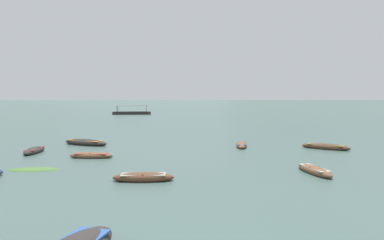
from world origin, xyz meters
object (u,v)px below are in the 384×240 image
at_px(rowboat_1, 314,170).
at_px(rowboat_10, 34,151).
at_px(rowboat_2, 326,147).
at_px(rowboat_8, 241,145).
at_px(rowboat_7, 86,142).
at_px(rowboat_4, 91,156).
at_px(rowboat_3, 143,177).
at_px(ferry_0, 132,113).

bearing_deg(rowboat_1, rowboat_10, 162.86).
distance_m(rowboat_2, rowboat_8, 6.77).
height_order(rowboat_2, rowboat_8, rowboat_2).
relative_size(rowboat_1, rowboat_7, 0.68).
bearing_deg(rowboat_4, rowboat_3, -51.89).
xyz_separation_m(rowboat_8, rowboat_10, (-15.87, -4.31, 0.01)).
distance_m(rowboat_1, rowboat_4, 14.50).
xyz_separation_m(rowboat_1, rowboat_10, (-18.97, 5.85, 0.01)).
relative_size(rowboat_4, rowboat_8, 0.83).
bearing_deg(rowboat_4, rowboat_1, -16.21).
bearing_deg(ferry_0, rowboat_10, -83.05).
bearing_deg(rowboat_4, rowboat_10, 160.34).
bearing_deg(ferry_0, rowboat_7, -80.40).
xyz_separation_m(rowboat_2, rowboat_8, (-6.70, 0.97, -0.02)).
xyz_separation_m(rowboat_3, ferry_0, (-17.62, 70.80, 0.28)).
bearing_deg(rowboat_2, rowboat_3, -137.78).
bearing_deg(rowboat_7, rowboat_2, -3.53).
relative_size(rowboat_3, rowboat_4, 1.04).
xyz_separation_m(rowboat_8, ferry_0, (-23.51, 58.40, 0.29)).
relative_size(rowboat_3, ferry_0, 0.31).
distance_m(rowboat_4, rowboat_8, 12.43).
bearing_deg(rowboat_2, rowboat_7, 176.47).
bearing_deg(rowboat_2, rowboat_10, -171.59).
bearing_deg(rowboat_3, ferry_0, 103.97).
relative_size(rowboat_4, rowboat_7, 0.64).
xyz_separation_m(rowboat_7, ferry_0, (-9.83, 58.11, 0.25)).
xyz_separation_m(rowboat_1, rowboat_2, (3.60, 9.19, 0.02)).
distance_m(rowboat_3, rowboat_10, 12.84).
bearing_deg(rowboat_10, ferry_0, 96.95).
distance_m(rowboat_1, rowboat_8, 10.62).
bearing_deg(rowboat_10, rowboat_2, 8.41).
xyz_separation_m(rowboat_1, rowboat_3, (-8.99, -2.24, 0.01)).
xyz_separation_m(rowboat_2, rowboat_7, (-20.38, 1.26, 0.03)).
xyz_separation_m(rowboat_3, rowboat_7, (-7.78, 12.69, 0.04)).
xyz_separation_m(rowboat_3, rowboat_10, (-9.97, 8.09, 0.01)).
xyz_separation_m(rowboat_1, ferry_0, (-26.61, 68.56, 0.29)).
xyz_separation_m(rowboat_4, ferry_0, (-12.68, 64.51, 0.30)).
distance_m(rowboat_1, rowboat_7, 19.76).
distance_m(rowboat_1, rowboat_3, 9.27).
relative_size(rowboat_7, rowboat_10, 1.44).
distance_m(rowboat_1, rowboat_2, 9.87).
height_order(rowboat_1, ferry_0, ferry_0).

